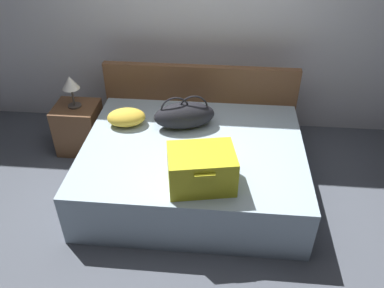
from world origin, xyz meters
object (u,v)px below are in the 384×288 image
at_px(pillow_near_headboard, 126,117).
at_px(table_lamp, 70,84).
at_px(nightstand, 79,128).
at_px(hard_case_large, 201,168).
at_px(bed, 193,167).
at_px(duffel_bag, 184,115).

distance_m(pillow_near_headboard, table_lamp, 0.68).
bearing_deg(pillow_near_headboard, nightstand, 157.78).
bearing_deg(hard_case_large, pillow_near_headboard, 123.38).
height_order(hard_case_large, pillow_near_headboard, hard_case_large).
bearing_deg(table_lamp, pillow_near_headboard, -22.22).
height_order(bed, pillow_near_headboard, pillow_near_headboard).
distance_m(hard_case_large, duffel_bag, 0.83).
bearing_deg(pillow_near_headboard, duffel_bag, 1.31).
relative_size(hard_case_large, pillow_near_headboard, 1.56).
distance_m(duffel_bag, table_lamp, 1.19).
relative_size(duffel_bag, nightstand, 1.19).
bearing_deg(hard_case_large, nightstand, 131.97).
height_order(bed, nightstand, nightstand).
height_order(bed, hard_case_large, hard_case_large).
bearing_deg(bed, hard_case_large, -77.96).
xyz_separation_m(duffel_bag, table_lamp, (-1.16, 0.23, 0.15)).
xyz_separation_m(pillow_near_headboard, nightstand, (-0.60, 0.24, -0.32)).
height_order(hard_case_large, nightstand, hard_case_large).
bearing_deg(pillow_near_headboard, hard_case_large, -45.61).
distance_m(bed, nightstand, 1.37).
xyz_separation_m(bed, table_lamp, (-1.27, 0.53, 0.53)).
xyz_separation_m(bed, hard_case_large, (0.11, -0.50, 0.41)).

